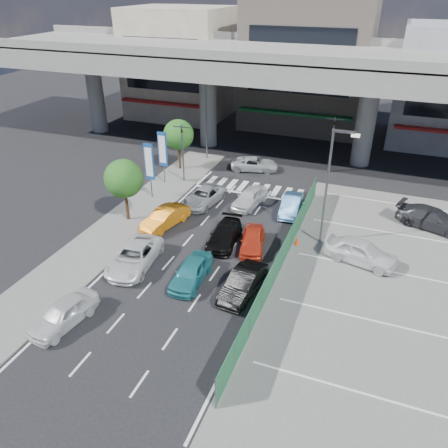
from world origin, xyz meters
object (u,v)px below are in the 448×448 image
at_px(taxi_orange_left, 165,218).
at_px(crossing_wagon_silver, 255,164).
at_px(parked_sedan_white, 361,252).
at_px(traffic_cone, 297,240).
at_px(sedan_white_front_mid, 250,197).
at_px(parked_sedan_dgrey, 433,219).
at_px(street_lamp_left, 208,112).
at_px(signboard_near, 149,163).
at_px(hatch_black_mid_right, 243,283).
at_px(signboard_far, 163,151).
at_px(tree_far, 179,135).
at_px(kei_truck_front_right, 291,205).
at_px(traffic_light_right, 333,131).
at_px(street_lamp_right, 330,179).
at_px(taxi_orange_right, 253,240).
at_px(sedan_white_mid_left, 134,257).
at_px(wagon_silver_front_left, 204,197).
at_px(sedan_black_mid, 224,235).
at_px(van_white_back_left, 63,313).
at_px(tree_near, 124,179).
at_px(taxi_teal_mid, 191,272).
at_px(traffic_light_left, 182,139).

height_order(taxi_orange_left, crossing_wagon_silver, taxi_orange_left).
bearing_deg(parked_sedan_white, traffic_cone, 95.27).
xyz_separation_m(sedan_white_front_mid, parked_sedan_white, (9.08, -5.22, 0.14)).
bearing_deg(parked_sedan_dgrey, street_lamp_left, 88.62).
height_order(signboard_near, hatch_black_mid_right, signboard_near).
distance_m(signboard_far, tree_far, 3.53).
height_order(signboard_near, taxi_orange_left, signboard_near).
height_order(kei_truck_front_right, parked_sedan_dgrey, parked_sedan_dgrey).
distance_m(traffic_light_right, kei_truck_front_right, 10.07).
distance_m(traffic_light_right, taxi_orange_left, 17.86).
relative_size(traffic_light_right, street_lamp_right, 0.65).
distance_m(taxi_orange_right, sedan_white_front_mid, 6.46).
distance_m(sedan_white_mid_left, crossing_wagon_silver, 18.00).
distance_m(wagon_silver_front_left, sedan_white_front_mid, 3.69).
height_order(traffic_light_right, crossing_wagon_silver, traffic_light_right).
bearing_deg(sedan_white_mid_left, sedan_black_mid, 41.03).
height_order(signboard_far, van_white_back_left, signboard_far).
height_order(van_white_back_left, taxi_orange_right, van_white_back_left).
relative_size(kei_truck_front_right, crossing_wagon_silver, 0.90).
distance_m(tree_far, parked_sedan_white, 20.43).
bearing_deg(signboard_far, sedan_black_mid, -41.16).
distance_m(sedan_white_mid_left, parked_sedan_dgrey, 21.20).
distance_m(tree_near, taxi_orange_left, 4.05).
xyz_separation_m(hatch_black_mid_right, taxi_orange_left, (-7.83, 5.39, 0.00)).
relative_size(tree_near, crossing_wagon_silver, 1.08).
bearing_deg(street_lamp_left, kei_truck_front_right, -38.94).
bearing_deg(sedan_white_front_mid, street_lamp_right, -20.22).
relative_size(traffic_light_right, street_lamp_left, 0.65).
height_order(street_lamp_left, parked_sedan_dgrey, street_lamp_left).
bearing_deg(sedan_white_mid_left, kei_truck_front_right, 48.71).
relative_size(hatch_black_mid_right, sedan_white_front_mid, 1.03).
height_order(tree_near, taxi_orange_left, tree_near).
distance_m(sedan_white_mid_left, taxi_orange_right, 7.79).
bearing_deg(sedan_white_front_mid, traffic_cone, -33.97).
bearing_deg(traffic_light_right, street_lamp_right, -82.66).
distance_m(sedan_black_mid, crossing_wagon_silver, 13.41).
relative_size(street_lamp_left, van_white_back_left, 1.98).
relative_size(hatch_black_mid_right, taxi_orange_left, 1.00).
distance_m(hatch_black_mid_right, crossing_wagon_silver, 18.69).
bearing_deg(signboard_far, wagon_silver_front_left, -26.83).
distance_m(street_lamp_left, hatch_black_mid_right, 22.09).
bearing_deg(parked_sedan_white, taxi_teal_mid, 135.44).
bearing_deg(street_lamp_right, hatch_black_mid_right, -114.89).
bearing_deg(taxi_orange_right, traffic_light_right, 67.54).
bearing_deg(taxi_orange_left, traffic_cone, 19.26).
xyz_separation_m(traffic_light_left, tree_near, (-0.80, -8.00, -0.55)).
height_order(sedan_white_mid_left, sedan_white_front_mid, same).
bearing_deg(hatch_black_mid_right, signboard_far, 139.37).
bearing_deg(signboard_far, sedan_white_front_mid, -9.18).
bearing_deg(traffic_cone, sedan_black_mid, -162.53).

